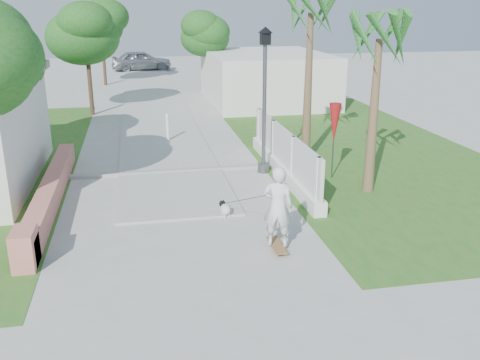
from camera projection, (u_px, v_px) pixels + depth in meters
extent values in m
plane|color=#B7B7B2|center=(190.00, 257.00, 11.25)|extent=(90.00, 90.00, 0.00)
cube|color=#B7B7B2|center=(153.00, 98.00, 29.87)|extent=(3.20, 36.00, 0.06)
cube|color=#999993|center=(170.00, 171.00, 16.83)|extent=(6.50, 0.25, 0.10)
cube|color=#2D6620|center=(354.00, 146.00, 19.98)|extent=(8.00, 20.00, 0.01)
cube|color=#C17162|center=(51.00, 191.00, 14.28)|extent=(0.45, 8.00, 0.60)
cube|color=#C17162|center=(25.00, 249.00, 10.71)|extent=(0.45, 0.80, 0.80)
cube|color=white|center=(283.00, 170.00, 16.47)|extent=(0.35, 7.00, 0.40)
cube|color=white|center=(284.00, 146.00, 16.23)|extent=(0.10, 7.00, 1.10)
cube|color=white|center=(318.00, 186.00, 13.32)|extent=(0.14, 0.14, 1.50)
cube|color=white|center=(293.00, 162.00, 15.37)|extent=(0.14, 0.14, 1.50)
cube|color=white|center=(274.00, 143.00, 17.41)|extent=(0.14, 0.14, 1.50)
cube|color=white|center=(260.00, 129.00, 19.28)|extent=(0.14, 0.14, 1.50)
cube|color=silver|center=(266.00, 77.00, 28.71)|extent=(6.00, 8.00, 2.60)
cylinder|color=#59595E|center=(263.00, 168.00, 16.86)|extent=(0.36, 0.36, 0.30)
cylinder|color=#59595E|center=(264.00, 110.00, 16.28)|extent=(0.12, 0.12, 4.00)
cube|color=black|center=(265.00, 38.00, 15.62)|extent=(0.28, 0.28, 0.35)
cone|color=black|center=(265.00, 30.00, 15.54)|extent=(0.44, 0.44, 0.18)
cylinder|color=white|center=(168.00, 129.00, 20.45)|extent=(0.12, 0.12, 1.00)
sphere|color=white|center=(167.00, 116.00, 20.28)|extent=(0.14, 0.14, 0.14)
cylinder|color=#59595E|center=(333.00, 146.00, 16.01)|extent=(0.04, 0.04, 2.00)
cone|color=#A31717|center=(334.00, 124.00, 15.79)|extent=(0.36, 0.36, 1.20)
cylinder|color=#4C3826|center=(89.00, 74.00, 25.00)|extent=(0.20, 0.20, 3.85)
ellipsoid|color=#185418|center=(86.00, 38.00, 24.49)|extent=(3.40, 3.40, 2.55)
ellipsoid|color=#185418|center=(90.00, 30.00, 24.23)|extent=(2.89, 2.89, 2.18)
ellipsoid|color=#185418|center=(80.00, 22.00, 24.42)|extent=(2.55, 2.55, 1.90)
cylinder|color=#4C3826|center=(209.00, 66.00, 29.92)|extent=(0.20, 0.20, 3.50)
ellipsoid|color=#185418|center=(208.00, 38.00, 29.45)|extent=(3.00, 3.00, 2.25)
ellipsoid|color=#185418|center=(212.00, 32.00, 29.19)|extent=(2.55, 2.55, 1.92)
ellipsoid|color=#185418|center=(204.00, 25.00, 29.38)|extent=(2.25, 2.25, 1.68)
cylinder|color=#4C3826|center=(103.00, 55.00, 34.36)|extent=(0.20, 0.20, 3.85)
ellipsoid|color=#185418|center=(101.00, 28.00, 33.84)|extent=(3.20, 3.20, 2.40)
ellipsoid|color=#185418|center=(104.00, 23.00, 33.58)|extent=(2.72, 2.72, 2.05)
ellipsoid|color=#185418|center=(97.00, 17.00, 33.77)|extent=(2.40, 2.40, 1.79)
cone|color=brown|center=(308.00, 90.00, 17.39)|extent=(0.32, 0.32, 4.80)
cone|color=brown|center=(373.00, 118.00, 14.56)|extent=(0.32, 0.32, 4.20)
cube|color=olive|center=(277.00, 245.00, 11.57)|extent=(0.57, 0.95, 0.02)
imported|color=silver|center=(278.00, 206.00, 11.29)|extent=(0.75, 0.63, 1.77)
cylinder|color=gray|center=(277.00, 255.00, 11.27)|extent=(0.03, 0.07, 0.07)
cylinder|color=gray|center=(285.00, 254.00, 11.30)|extent=(0.03, 0.07, 0.07)
cylinder|color=gray|center=(270.00, 242.00, 11.88)|extent=(0.03, 0.07, 0.07)
cylinder|color=gray|center=(277.00, 241.00, 11.91)|extent=(0.03, 0.07, 0.07)
ellipsoid|color=silver|center=(226.00, 209.00, 13.31)|extent=(0.35, 0.46, 0.26)
sphere|color=black|center=(222.00, 204.00, 13.46)|extent=(0.17, 0.17, 0.17)
sphere|color=silver|center=(221.00, 203.00, 13.53)|extent=(0.08, 0.08, 0.08)
cone|color=black|center=(221.00, 201.00, 13.42)|extent=(0.05, 0.05, 0.06)
cone|color=black|center=(224.00, 201.00, 13.45)|extent=(0.05, 0.05, 0.06)
cylinder|color=silver|center=(222.00, 213.00, 13.42)|extent=(0.04, 0.04, 0.12)
cylinder|color=silver|center=(226.00, 213.00, 13.47)|extent=(0.04, 0.04, 0.12)
cylinder|color=silver|center=(225.00, 216.00, 13.25)|extent=(0.04, 0.04, 0.12)
cylinder|color=silver|center=(229.00, 215.00, 13.30)|extent=(0.04, 0.04, 0.12)
cylinder|color=silver|center=(229.00, 209.00, 13.12)|extent=(0.05, 0.10, 0.10)
imported|color=#B3B5BB|center=(142.00, 60.00, 42.15)|extent=(4.72, 2.10, 1.58)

